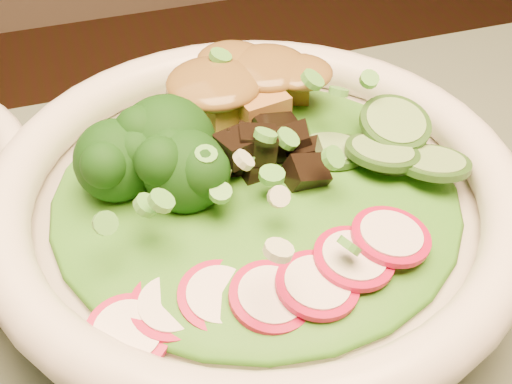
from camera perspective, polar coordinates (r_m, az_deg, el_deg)
name	(u,v)px	position (r m, az deg, el deg)	size (l,w,h in m)	color
salad_bowl	(256,220)	(0.41, 0.00, -2.23)	(0.30, 0.30, 0.08)	white
lettuce_bed	(256,191)	(0.40, 0.00, 0.11)	(0.23, 0.23, 0.03)	#1B6C16
broccoli_florets	(126,182)	(0.38, -10.39, 0.77)	(0.09, 0.08, 0.05)	black
radish_slices	(290,283)	(0.34, 2.72, -7.29)	(0.12, 0.04, 0.02)	#A80C34
cucumber_slices	(385,158)	(0.40, 10.32, 2.67)	(0.08, 0.08, 0.04)	#7FB062
mushroom_heap	(252,153)	(0.40, -0.34, 3.17)	(0.08, 0.08, 0.04)	black
tofu_cubes	(239,99)	(0.44, -1.35, 7.45)	(0.10, 0.07, 0.04)	#965E32
peanut_sauce	(239,79)	(0.43, -1.38, 9.04)	(0.08, 0.06, 0.02)	brown
scallion_garnish	(256,152)	(0.38, 0.00, 3.25)	(0.21, 0.21, 0.03)	green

